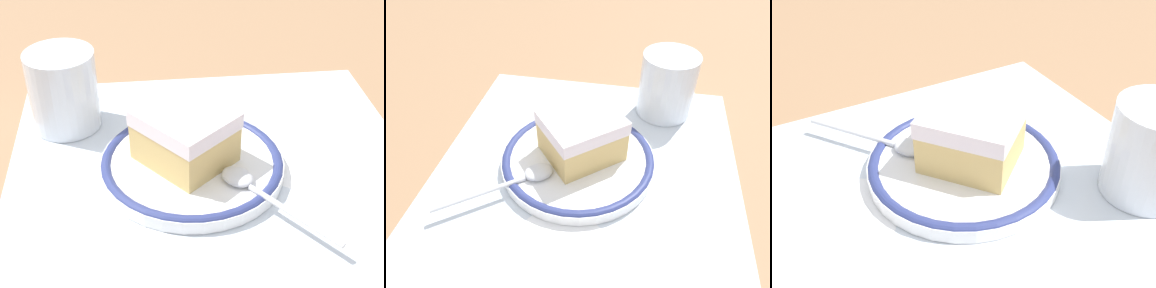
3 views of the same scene
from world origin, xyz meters
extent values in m
plane|color=#9E7551|center=(0.00, 0.00, 0.00)|extent=(2.40, 2.40, 0.00)
cube|color=silver|center=(0.00, 0.00, 0.00)|extent=(0.43, 0.37, 0.00)
cylinder|color=white|center=(0.02, 0.01, 0.01)|extent=(0.19, 0.19, 0.01)
torus|color=navy|center=(0.02, 0.01, 0.01)|extent=(0.19, 0.19, 0.01)
cube|color=#DBB76B|center=(0.03, 0.01, 0.03)|extent=(0.11, 0.11, 0.04)
cube|color=white|center=(0.03, 0.01, 0.06)|extent=(0.11, 0.12, 0.02)
ellipsoid|color=silver|center=(-0.02, 0.05, 0.02)|extent=(0.04, 0.04, 0.01)
cylinder|color=silver|center=(-0.06, 0.11, 0.02)|extent=(0.07, 0.09, 0.01)
cylinder|color=silver|center=(0.16, -0.09, 0.05)|extent=(0.08, 0.08, 0.09)
cylinder|color=silver|center=(0.16, -0.09, 0.02)|extent=(0.07, 0.07, 0.05)
cube|color=white|center=(-0.13, 0.01, 0.00)|extent=(0.19, 0.19, 0.00)
camera|label=1|loc=(0.07, 0.46, 0.36)|focal=52.05mm
camera|label=2|loc=(-0.29, -0.05, 0.32)|focal=33.49mm
camera|label=3|loc=(-0.14, -0.29, 0.29)|focal=42.37mm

